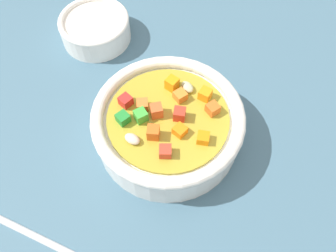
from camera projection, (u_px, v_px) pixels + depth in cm
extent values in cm
cube|color=#42667A|center=(168.00, 140.00, 47.21)|extent=(140.00, 140.00, 2.00)
cylinder|color=white|center=(168.00, 128.00, 44.50)|extent=(18.14, 18.14, 4.33)
torus|color=white|center=(168.00, 116.00, 42.24)|extent=(18.61, 18.61, 1.56)
cylinder|color=#A9992C|center=(168.00, 118.00, 42.47)|extent=(14.78, 14.78, 0.40)
cube|color=orange|center=(203.00, 138.00, 40.19)|extent=(1.93, 1.93, 1.08)
cube|color=orange|center=(172.00, 84.00, 43.86)|extent=(1.76, 1.76, 1.64)
cube|color=#228631|center=(123.00, 118.00, 41.48)|extent=(1.57, 1.57, 1.22)
cube|color=orange|center=(153.00, 132.00, 40.25)|extent=(1.92, 1.92, 1.61)
ellipsoid|color=beige|center=(132.00, 139.00, 40.22)|extent=(1.94, 2.26, 0.90)
cube|color=orange|center=(142.00, 105.00, 42.56)|extent=(1.84, 1.84, 1.07)
cube|color=orange|center=(180.00, 96.00, 43.20)|extent=(1.45, 1.45, 1.16)
cube|color=orange|center=(182.00, 129.00, 40.80)|extent=(1.69, 1.69, 1.03)
ellipsoid|color=beige|center=(187.00, 87.00, 44.08)|extent=(1.31, 1.97, 0.85)
cube|color=red|center=(165.00, 151.00, 39.24)|extent=(1.89, 1.89, 1.18)
cube|color=green|center=(141.00, 116.00, 41.55)|extent=(1.42, 1.42, 1.41)
cube|color=#E25A2A|center=(156.00, 111.00, 41.84)|extent=(1.75, 1.75, 1.54)
cube|color=red|center=(180.00, 114.00, 41.61)|extent=(1.93, 1.93, 1.49)
cube|color=orange|center=(213.00, 109.00, 42.16)|extent=(1.42, 1.42, 1.24)
cube|color=red|center=(126.00, 101.00, 42.73)|extent=(1.66, 1.66, 1.28)
cube|color=orange|center=(207.00, 97.00, 43.00)|extent=(1.84, 1.84, 1.38)
cylinder|color=silver|center=(34.00, 235.00, 39.34)|extent=(9.11, 12.86, 0.82)
cylinder|color=white|center=(95.00, 30.00, 54.10)|extent=(10.47, 10.47, 3.32)
torus|color=white|center=(93.00, 21.00, 52.50)|extent=(10.58, 10.58, 0.84)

